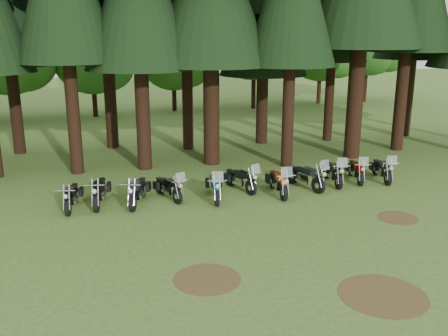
{
  "coord_description": "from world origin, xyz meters",
  "views": [
    {
      "loc": [
        -5.81,
        -13.58,
        6.35
      ],
      "look_at": [
        -0.56,
        5.0,
        1.0
      ],
      "focal_mm": 40.0,
      "sensor_mm": 36.0,
      "label": 1
    }
  ],
  "objects_px": {
    "motorcycle_0": "(72,197)",
    "motorcycle_7": "(305,177)",
    "motorcycle_8": "(333,173)",
    "motorcycle_2": "(138,192)",
    "motorcycle_1": "(99,193)",
    "motorcycle_5": "(240,180)",
    "motorcycle_4": "(215,188)",
    "motorcycle_6": "(278,183)",
    "motorcycle_9": "(356,171)",
    "motorcycle_10": "(382,170)",
    "motorcycle_3": "(169,188)"
  },
  "relations": [
    {
      "from": "motorcycle_5",
      "to": "motorcycle_7",
      "type": "xyz_separation_m",
      "value": [
        2.65,
        -0.48,
        0.04
      ]
    },
    {
      "from": "motorcycle_2",
      "to": "motorcycle_1",
      "type": "bearing_deg",
      "value": -173.75
    },
    {
      "from": "motorcycle_6",
      "to": "motorcycle_3",
      "type": "bearing_deg",
      "value": 177.06
    },
    {
      "from": "motorcycle_9",
      "to": "motorcycle_2",
      "type": "bearing_deg",
      "value": -162.21
    },
    {
      "from": "motorcycle_2",
      "to": "motorcycle_7",
      "type": "relative_size",
      "value": 0.97
    },
    {
      "from": "motorcycle_2",
      "to": "motorcycle_6",
      "type": "relative_size",
      "value": 0.96
    },
    {
      "from": "motorcycle_4",
      "to": "motorcycle_7",
      "type": "distance_m",
      "value": 3.94
    },
    {
      "from": "motorcycle_4",
      "to": "motorcycle_6",
      "type": "bearing_deg",
      "value": 7.29
    },
    {
      "from": "motorcycle_6",
      "to": "motorcycle_10",
      "type": "xyz_separation_m",
      "value": [
        5.09,
        0.6,
        -0.02
      ]
    },
    {
      "from": "motorcycle_3",
      "to": "motorcycle_10",
      "type": "bearing_deg",
      "value": -19.16
    },
    {
      "from": "motorcycle_3",
      "to": "motorcycle_7",
      "type": "height_order",
      "value": "motorcycle_7"
    },
    {
      "from": "motorcycle_8",
      "to": "motorcycle_0",
      "type": "bearing_deg",
      "value": -170.1
    },
    {
      "from": "motorcycle_0",
      "to": "motorcycle_9",
      "type": "xyz_separation_m",
      "value": [
        11.85,
        0.28,
        0.01
      ]
    },
    {
      "from": "motorcycle_0",
      "to": "motorcycle_8",
      "type": "relative_size",
      "value": 0.93
    },
    {
      "from": "motorcycle_1",
      "to": "motorcycle_4",
      "type": "xyz_separation_m",
      "value": [
        4.33,
        -0.59,
        0.0
      ]
    },
    {
      "from": "motorcycle_7",
      "to": "motorcycle_10",
      "type": "height_order",
      "value": "motorcycle_7"
    },
    {
      "from": "motorcycle_0",
      "to": "motorcycle_2",
      "type": "relative_size",
      "value": 0.95
    },
    {
      "from": "motorcycle_3",
      "to": "motorcycle_5",
      "type": "xyz_separation_m",
      "value": [
        3.01,
        0.26,
        0.02
      ]
    },
    {
      "from": "motorcycle_2",
      "to": "motorcycle_10",
      "type": "relative_size",
      "value": 1.01
    },
    {
      "from": "motorcycle_3",
      "to": "motorcycle_9",
      "type": "xyz_separation_m",
      "value": [
        8.25,
        0.17,
        0.01
      ]
    },
    {
      "from": "motorcycle_6",
      "to": "motorcycle_7",
      "type": "height_order",
      "value": "motorcycle_7"
    },
    {
      "from": "motorcycle_2",
      "to": "motorcycle_9",
      "type": "height_order",
      "value": "motorcycle_9"
    },
    {
      "from": "motorcycle_8",
      "to": "motorcycle_10",
      "type": "height_order",
      "value": "motorcycle_8"
    },
    {
      "from": "motorcycle_3",
      "to": "motorcycle_4",
      "type": "bearing_deg",
      "value": -36.06
    },
    {
      "from": "motorcycle_6",
      "to": "motorcycle_8",
      "type": "distance_m",
      "value": 2.87
    },
    {
      "from": "motorcycle_1",
      "to": "motorcycle_7",
      "type": "distance_m",
      "value": 8.26
    },
    {
      "from": "motorcycle_1",
      "to": "motorcycle_8",
      "type": "bearing_deg",
      "value": 10.49
    },
    {
      "from": "motorcycle_1",
      "to": "motorcycle_4",
      "type": "distance_m",
      "value": 4.37
    },
    {
      "from": "motorcycle_8",
      "to": "motorcycle_10",
      "type": "distance_m",
      "value": 2.31
    },
    {
      "from": "motorcycle_0",
      "to": "motorcycle_7",
      "type": "relative_size",
      "value": 0.92
    },
    {
      "from": "motorcycle_4",
      "to": "motorcycle_5",
      "type": "relative_size",
      "value": 1.08
    },
    {
      "from": "motorcycle_0",
      "to": "motorcycle_7",
      "type": "distance_m",
      "value": 9.26
    },
    {
      "from": "motorcycle_7",
      "to": "motorcycle_6",
      "type": "bearing_deg",
      "value": 178.8
    },
    {
      "from": "motorcycle_1",
      "to": "motorcycle_5",
      "type": "bearing_deg",
      "value": 12.49
    },
    {
      "from": "motorcycle_4",
      "to": "motorcycle_9",
      "type": "xyz_separation_m",
      "value": [
        6.52,
        0.7,
        -0.03
      ]
    },
    {
      "from": "motorcycle_4",
      "to": "motorcycle_8",
      "type": "xyz_separation_m",
      "value": [
        5.35,
        0.6,
        -0.0
      ]
    },
    {
      "from": "motorcycle_6",
      "to": "motorcycle_8",
      "type": "xyz_separation_m",
      "value": [
        2.78,
        0.71,
        -0.01
      ]
    },
    {
      "from": "motorcycle_4",
      "to": "motorcycle_8",
      "type": "relative_size",
      "value": 1.01
    },
    {
      "from": "motorcycle_0",
      "to": "motorcycle_3",
      "type": "height_order",
      "value": "motorcycle_3"
    },
    {
      "from": "motorcycle_2",
      "to": "motorcycle_4",
      "type": "distance_m",
      "value": 2.96
    },
    {
      "from": "motorcycle_9",
      "to": "motorcycle_10",
      "type": "distance_m",
      "value": 1.16
    },
    {
      "from": "motorcycle_1",
      "to": "motorcycle_5",
      "type": "xyz_separation_m",
      "value": [
        5.61,
        0.2,
        -0.03
      ]
    },
    {
      "from": "motorcycle_7",
      "to": "motorcycle_9",
      "type": "distance_m",
      "value": 2.62
    },
    {
      "from": "motorcycle_1",
      "to": "motorcycle_8",
      "type": "relative_size",
      "value": 1.01
    },
    {
      "from": "motorcycle_7",
      "to": "motorcycle_9",
      "type": "relative_size",
      "value": 1.08
    },
    {
      "from": "motorcycle_3",
      "to": "motorcycle_8",
      "type": "height_order",
      "value": "motorcycle_8"
    },
    {
      "from": "motorcycle_5",
      "to": "motorcycle_7",
      "type": "distance_m",
      "value": 2.69
    },
    {
      "from": "motorcycle_3",
      "to": "motorcycle_1",
      "type": "bearing_deg",
      "value": 159.82
    },
    {
      "from": "motorcycle_1",
      "to": "motorcycle_6",
      "type": "distance_m",
      "value": 6.94
    },
    {
      "from": "motorcycle_0",
      "to": "motorcycle_7",
      "type": "height_order",
      "value": "motorcycle_7"
    }
  ]
}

